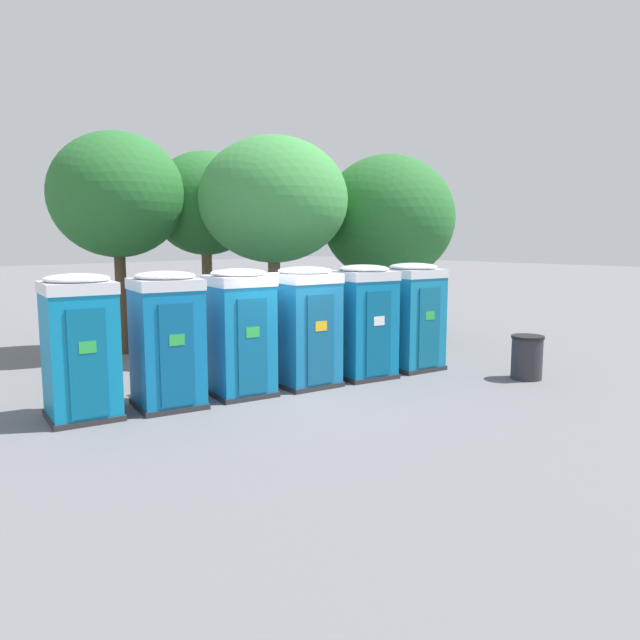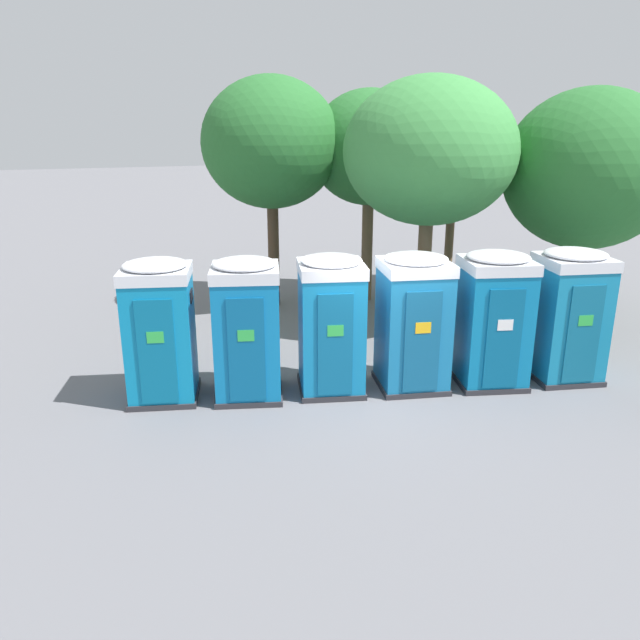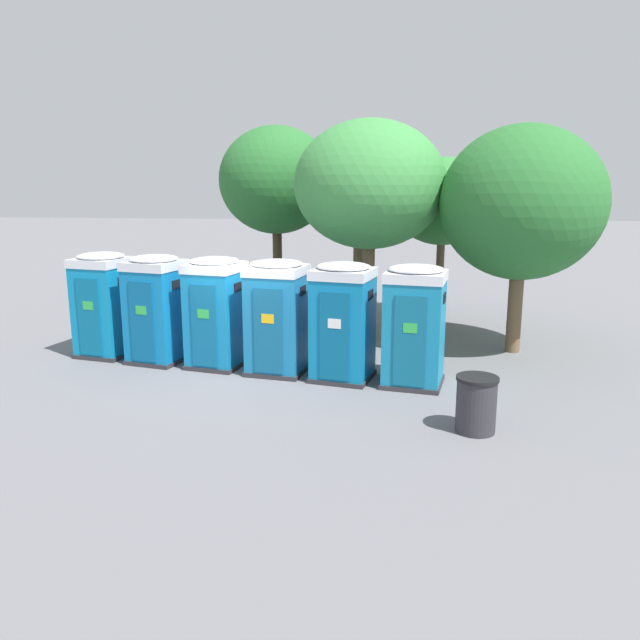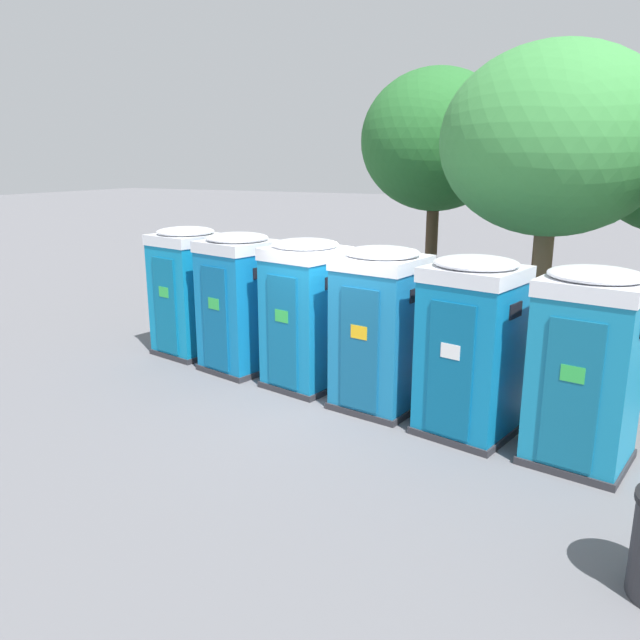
{
  "view_description": "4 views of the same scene",
  "coord_description": "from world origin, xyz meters",
  "px_view_note": "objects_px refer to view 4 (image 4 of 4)",
  "views": [
    {
      "loc": [
        -8.17,
        -9.54,
        3.18
      ],
      "look_at": [
        1.14,
        -0.1,
        1.38
      ],
      "focal_mm": 35.0,
      "sensor_mm": 36.0,
      "label": 1
    },
    {
      "loc": [
        -4.32,
        -9.76,
        4.81
      ],
      "look_at": [
        -0.91,
        0.33,
        1.37
      ],
      "focal_mm": 35.0,
      "sensor_mm": 36.0,
      "label": 2
    },
    {
      "loc": [
        3.12,
        -13.3,
        4.16
      ],
      "look_at": [
        1.74,
        -0.23,
        1.26
      ],
      "focal_mm": 35.0,
      "sensor_mm": 36.0,
      "label": 3
    },
    {
      "loc": [
        4.07,
        -8.71,
        3.78
      ],
      "look_at": [
        -0.39,
        0.22,
        1.22
      ],
      "focal_mm": 35.0,
      "sensor_mm": 36.0,
      "label": 4
    }
  ],
  "objects_px": {
    "portapotty_4": "(471,346)",
    "portapotty_1": "(239,302)",
    "portapotty_5": "(586,367)",
    "portapotty_3": "(380,328)",
    "street_tree_2": "(436,141)",
    "street_tree_3": "(553,142)",
    "portapotty_2": "(305,313)",
    "street_tree_0": "(549,146)",
    "portapotty_0": "(188,291)"
  },
  "relations": [
    {
      "from": "portapotty_4",
      "to": "portapotty_3",
      "type": "bearing_deg",
      "value": 167.33
    },
    {
      "from": "portapotty_4",
      "to": "street_tree_2",
      "type": "xyz_separation_m",
      "value": [
        -2.52,
        6.43,
        2.94
      ]
    },
    {
      "from": "street_tree_0",
      "to": "street_tree_3",
      "type": "height_order",
      "value": "street_tree_3"
    },
    {
      "from": "portapotty_5",
      "to": "street_tree_2",
      "type": "relative_size",
      "value": 0.43
    },
    {
      "from": "portapotty_2",
      "to": "portapotty_3",
      "type": "xyz_separation_m",
      "value": [
        1.48,
        -0.34,
        -0.0
      ]
    },
    {
      "from": "portapotty_3",
      "to": "street_tree_2",
      "type": "relative_size",
      "value": 0.43
    },
    {
      "from": "street_tree_2",
      "to": "street_tree_3",
      "type": "xyz_separation_m",
      "value": [
        2.95,
        -2.86,
        -0.12
      ]
    },
    {
      "from": "street_tree_0",
      "to": "portapotty_1",
      "type": "bearing_deg",
      "value": -130.65
    },
    {
      "from": "portapotty_1",
      "to": "portapotty_5",
      "type": "height_order",
      "value": "same"
    },
    {
      "from": "portapotty_2",
      "to": "portapotty_4",
      "type": "distance_m",
      "value": 3.03
    },
    {
      "from": "portapotty_1",
      "to": "portapotty_4",
      "type": "xyz_separation_m",
      "value": [
        4.45,
        -0.91,
        -0.0
      ]
    },
    {
      "from": "street_tree_0",
      "to": "portapotty_4",
      "type": "bearing_deg",
      "value": -90.32
    },
    {
      "from": "portapotty_3",
      "to": "street_tree_0",
      "type": "height_order",
      "value": "street_tree_0"
    },
    {
      "from": "portapotty_2",
      "to": "street_tree_0",
      "type": "xyz_separation_m",
      "value": [
        2.99,
        5.46,
        2.79
      ]
    },
    {
      "from": "portapotty_4",
      "to": "portapotty_5",
      "type": "relative_size",
      "value": 1.0
    },
    {
      "from": "portapotty_4",
      "to": "portapotty_1",
      "type": "bearing_deg",
      "value": 168.49
    },
    {
      "from": "portapotty_4",
      "to": "street_tree_0",
      "type": "xyz_separation_m",
      "value": [
        0.03,
        6.13,
        2.79
      ]
    },
    {
      "from": "portapotty_5",
      "to": "street_tree_2",
      "type": "height_order",
      "value": "street_tree_2"
    },
    {
      "from": "portapotty_2",
      "to": "portapotty_3",
      "type": "height_order",
      "value": "same"
    },
    {
      "from": "portapotty_1",
      "to": "portapotty_3",
      "type": "xyz_separation_m",
      "value": [
        2.97,
        -0.57,
        -0.0
      ]
    },
    {
      "from": "portapotty_4",
      "to": "portapotty_5",
      "type": "xyz_separation_m",
      "value": [
        1.5,
        -0.24,
        0.0
      ]
    },
    {
      "from": "portapotty_3",
      "to": "street_tree_3",
      "type": "xyz_separation_m",
      "value": [
        1.9,
        3.23,
        2.82
      ]
    },
    {
      "from": "portapotty_1",
      "to": "street_tree_0",
      "type": "distance_m",
      "value": 7.43
    },
    {
      "from": "portapotty_0",
      "to": "portapotty_1",
      "type": "relative_size",
      "value": 1.0
    },
    {
      "from": "portapotty_4",
      "to": "portapotty_5",
      "type": "distance_m",
      "value": 1.52
    },
    {
      "from": "portapotty_1",
      "to": "street_tree_3",
      "type": "distance_m",
      "value": 6.23
    },
    {
      "from": "portapotty_0",
      "to": "street_tree_3",
      "type": "bearing_deg",
      "value": 19.64
    },
    {
      "from": "portapotty_0",
      "to": "street_tree_3",
      "type": "xyz_separation_m",
      "value": [
        6.34,
        2.26,
        2.82
      ]
    },
    {
      "from": "portapotty_1",
      "to": "portapotty_4",
      "type": "bearing_deg",
      "value": -11.51
    },
    {
      "from": "portapotty_2",
      "to": "portapotty_0",
      "type": "bearing_deg",
      "value": 167.86
    },
    {
      "from": "portapotty_4",
      "to": "street_tree_2",
      "type": "relative_size",
      "value": 0.43
    },
    {
      "from": "portapotty_3",
      "to": "street_tree_2",
      "type": "xyz_separation_m",
      "value": [
        -1.05,
        6.1,
        2.94
      ]
    },
    {
      "from": "portapotty_2",
      "to": "street_tree_2",
      "type": "relative_size",
      "value": 0.43
    },
    {
      "from": "portapotty_0",
      "to": "street_tree_2",
      "type": "height_order",
      "value": "street_tree_2"
    },
    {
      "from": "portapotty_0",
      "to": "portapotty_1",
      "type": "height_order",
      "value": "same"
    },
    {
      "from": "portapotty_1",
      "to": "street_tree_2",
      "type": "distance_m",
      "value": 6.54
    },
    {
      "from": "portapotty_1",
      "to": "street_tree_2",
      "type": "bearing_deg",
      "value": 70.76
    },
    {
      "from": "street_tree_2",
      "to": "portapotty_2",
      "type": "bearing_deg",
      "value": -94.28
    },
    {
      "from": "street_tree_3",
      "to": "portapotty_2",
      "type": "bearing_deg",
      "value": -139.37
    },
    {
      "from": "portapotty_0",
      "to": "street_tree_3",
      "type": "relative_size",
      "value": 0.44
    },
    {
      "from": "portapotty_1",
      "to": "portapotty_4",
      "type": "distance_m",
      "value": 4.54
    },
    {
      "from": "portapotty_5",
      "to": "street_tree_3",
      "type": "distance_m",
      "value": 4.85
    },
    {
      "from": "street_tree_3",
      "to": "street_tree_2",
      "type": "bearing_deg",
      "value": 135.83
    },
    {
      "from": "portapotty_1",
      "to": "portapotty_3",
      "type": "distance_m",
      "value": 3.03
    },
    {
      "from": "portapotty_4",
      "to": "street_tree_3",
      "type": "relative_size",
      "value": 0.44
    },
    {
      "from": "street_tree_2",
      "to": "portapotty_4",
      "type": "bearing_deg",
      "value": -68.57
    },
    {
      "from": "portapotty_2",
      "to": "street_tree_0",
      "type": "height_order",
      "value": "street_tree_0"
    },
    {
      "from": "portapotty_1",
      "to": "portapotty_5",
      "type": "relative_size",
      "value": 1.0
    },
    {
      "from": "street_tree_0",
      "to": "street_tree_3",
      "type": "xyz_separation_m",
      "value": [
        0.39,
        -2.56,
        0.03
      ]
    },
    {
      "from": "street_tree_0",
      "to": "street_tree_2",
      "type": "height_order",
      "value": "street_tree_2"
    }
  ]
}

